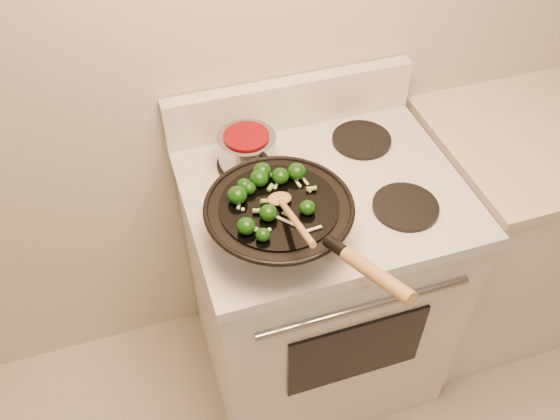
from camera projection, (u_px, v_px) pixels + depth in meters
name	position (u px, v px, depth m)	size (l,w,h in m)	color
stove	(316.00, 282.00, 1.99)	(0.78, 0.67, 1.08)	silver
counter_unit	(527.00, 223.00, 2.20)	(0.84, 0.62, 0.91)	white
wok	(280.00, 220.00, 1.47)	(0.37, 0.60, 0.22)	black
stirfry	(266.00, 192.00, 1.45)	(0.22, 0.24, 0.04)	#0D3508
wooden_spoon	(288.00, 211.00, 1.37)	(0.06, 0.27, 0.11)	#A06F3F
saucepan	(247.00, 149.00, 1.68)	(0.17, 0.27, 0.10)	gray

